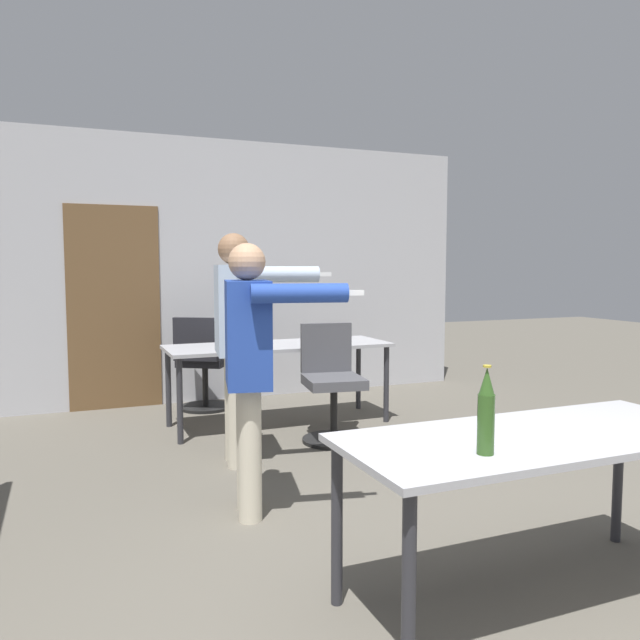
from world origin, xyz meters
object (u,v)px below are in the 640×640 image
(person_right_polo, at_px, (250,354))
(office_chair_mid_tucked, at_px, (332,385))
(office_chair_far_right, at_px, (202,366))
(beer_bottle, at_px, (486,413))
(person_far_watching, at_px, (237,327))

(person_right_polo, height_order, office_chair_mid_tucked, person_right_polo)
(office_chair_far_right, relative_size, office_chair_mid_tucked, 0.99)
(office_chair_mid_tucked, height_order, beer_bottle, beer_bottle)
(office_chair_mid_tucked, xyz_separation_m, beer_bottle, (-0.58, -2.80, 0.44))
(person_far_watching, height_order, beer_bottle, person_far_watching)
(office_chair_far_right, bearing_deg, office_chair_mid_tucked, -30.71)
(person_right_polo, relative_size, office_chair_far_right, 1.66)
(person_right_polo, height_order, beer_bottle, person_right_polo)
(person_far_watching, relative_size, beer_bottle, 4.94)
(person_right_polo, distance_m, office_chair_mid_tucked, 1.72)
(person_right_polo, height_order, office_chair_far_right, person_right_polo)
(person_right_polo, distance_m, person_far_watching, 0.97)
(person_right_polo, xyz_separation_m, person_far_watching, (0.17, 0.95, 0.06))
(office_chair_far_right, height_order, office_chair_mid_tucked, office_chair_mid_tucked)
(person_far_watching, distance_m, office_chair_far_right, 1.86)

